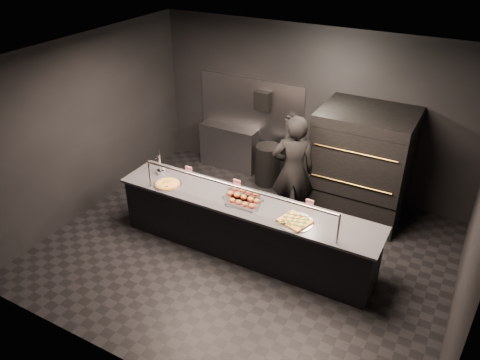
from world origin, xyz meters
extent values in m
plane|color=black|center=(0.00, 0.00, 0.00)|extent=(6.00, 6.00, 0.00)
plane|color=black|center=(0.00, 0.00, 3.00)|extent=(6.00, 6.00, 0.00)
cube|color=black|center=(0.00, 2.50, 1.50)|extent=(6.00, 0.04, 3.00)
cube|color=black|center=(0.00, -2.50, 1.50)|extent=(6.00, 0.04, 3.00)
cube|color=black|center=(-3.00, 0.00, 1.50)|extent=(0.04, 5.00, 3.00)
cube|color=black|center=(3.00, 0.00, 1.50)|extent=(0.04, 5.00, 3.00)
cube|color=#99999E|center=(-1.20, 2.48, 1.30)|extent=(2.20, 0.02, 1.20)
cube|color=black|center=(0.00, 0.00, 0.44)|extent=(4.00, 0.70, 0.88)
cube|color=#323237|center=(0.00, 0.00, 0.90)|extent=(4.10, 0.78, 0.04)
cylinder|color=#99999E|center=(-1.50, -0.30, 1.15)|extent=(0.03, 0.03, 0.45)
cylinder|color=#99999E|center=(1.50, -0.30, 1.15)|extent=(0.03, 0.03, 0.45)
cylinder|color=#99999E|center=(0.00, -0.30, 1.34)|extent=(3.00, 0.04, 0.04)
cube|color=black|center=(1.20, 1.90, 0.30)|extent=(1.50, 1.15, 0.60)
cube|color=black|center=(1.20, 1.90, 0.90)|extent=(1.50, 1.20, 0.55)
cube|color=black|center=(1.20, 1.90, 1.45)|extent=(1.50, 1.20, 0.55)
cube|color=black|center=(1.20, 1.90, 1.82)|extent=(1.50, 1.20, 0.18)
cylinder|color=gold|center=(1.20, 1.28, 0.90)|extent=(1.30, 0.02, 0.02)
cylinder|color=gold|center=(1.20, 1.28, 1.45)|extent=(1.30, 0.02, 0.02)
cube|color=#99999E|center=(-1.60, 2.32, 0.45)|extent=(1.20, 0.35, 0.90)
cube|color=black|center=(-0.90, 2.39, 1.55)|extent=(0.30, 0.20, 0.35)
cylinder|color=#B2B2B7|center=(-0.35, 2.40, 1.05)|extent=(0.14, 0.14, 0.45)
cube|color=black|center=(-0.35, 2.40, 1.30)|extent=(0.10, 0.06, 0.06)
cylinder|color=silver|center=(-1.60, 0.08, 0.96)|extent=(0.12, 0.12, 0.07)
cylinder|color=silver|center=(-1.60, 0.08, 1.11)|extent=(0.04, 0.04, 0.32)
cylinder|color=silver|center=(-1.60, 0.01, 1.25)|extent=(0.02, 0.09, 0.02)
cone|color=black|center=(-1.60, 0.08, 1.33)|extent=(0.04, 0.04, 0.12)
cylinder|color=silver|center=(-1.29, -0.15, 0.93)|extent=(0.44, 0.44, 0.01)
cylinder|color=gold|center=(-1.29, -0.15, 0.94)|extent=(0.39, 0.39, 0.02)
cylinder|color=gold|center=(-1.29, -0.15, 0.95)|extent=(0.34, 0.34, 0.01)
cube|color=silver|center=(-0.10, 0.12, 0.93)|extent=(0.60, 0.51, 0.02)
ellipsoid|color=#A87024|center=(-0.28, 0.04, 0.97)|extent=(0.09, 0.09, 0.06)
ellipsoid|color=#A87024|center=(-0.28, 0.21, 0.97)|extent=(0.09, 0.09, 0.06)
ellipsoid|color=#A87024|center=(-0.16, 0.04, 0.97)|extent=(0.09, 0.09, 0.06)
ellipsoid|color=#A87024|center=(-0.16, 0.21, 0.97)|extent=(0.09, 0.09, 0.06)
ellipsoid|color=#A87024|center=(-0.04, 0.04, 0.97)|extent=(0.09, 0.09, 0.06)
ellipsoid|color=#A87024|center=(-0.04, 0.21, 0.97)|extent=(0.09, 0.09, 0.06)
ellipsoid|color=#A87024|center=(0.07, 0.04, 0.97)|extent=(0.09, 0.09, 0.06)
ellipsoid|color=#A87024|center=(0.07, 0.21, 0.97)|extent=(0.09, 0.09, 0.06)
cube|color=silver|center=(0.01, -0.04, 0.93)|extent=(0.53, 0.43, 0.02)
ellipsoid|color=#A87024|center=(-0.15, -0.11, 0.97)|extent=(0.09, 0.09, 0.06)
ellipsoid|color=#A87024|center=(-0.15, 0.04, 0.97)|extent=(0.09, 0.09, 0.06)
ellipsoid|color=#A87024|center=(-0.05, -0.11, 0.97)|extent=(0.09, 0.09, 0.06)
ellipsoid|color=#A87024|center=(-0.05, 0.04, 0.97)|extent=(0.09, 0.09, 0.06)
ellipsoid|color=#A87024|center=(0.06, -0.11, 0.97)|extent=(0.09, 0.09, 0.06)
ellipsoid|color=#A87024|center=(0.06, 0.04, 0.97)|extent=(0.09, 0.09, 0.06)
ellipsoid|color=#A87024|center=(0.17, -0.11, 0.97)|extent=(0.09, 0.09, 0.06)
ellipsoid|color=#A87024|center=(0.17, 0.04, 0.97)|extent=(0.09, 0.09, 0.06)
cylinder|color=silver|center=(0.85, -0.13, 0.93)|extent=(0.50, 0.50, 0.01)
cube|color=gold|center=(0.85, -0.13, 0.94)|extent=(0.49, 0.46, 0.02)
cube|color=gold|center=(0.85, -0.13, 0.95)|extent=(0.46, 0.43, 0.01)
cube|color=#43892B|center=(0.85, -0.13, 0.96)|extent=(0.44, 0.41, 0.01)
cylinder|color=silver|center=(-1.61, 0.18, 0.97)|extent=(0.06, 0.06, 0.10)
cylinder|color=silver|center=(-1.51, 0.18, 0.96)|extent=(0.04, 0.04, 0.08)
cube|color=white|center=(-1.18, 0.28, 1.00)|extent=(0.12, 0.04, 0.15)
cube|color=white|center=(-0.29, 0.28, 1.00)|extent=(0.12, 0.04, 0.15)
cube|color=white|center=(0.90, 0.28, 1.00)|extent=(0.12, 0.04, 0.15)
cylinder|color=black|center=(-0.62, 2.09, 0.40)|extent=(0.48, 0.48, 0.79)
imported|color=black|center=(0.28, 1.13, 0.96)|extent=(0.84, 0.74, 1.93)
camera|label=1|loc=(2.71, -5.12, 4.64)|focal=35.00mm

